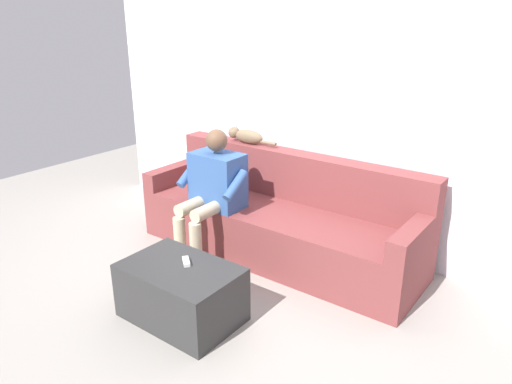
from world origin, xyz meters
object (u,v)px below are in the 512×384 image
couch (281,220)px  cat_on_backrest (246,136)px  coffee_table (181,292)px  person_solo_seated (213,187)px  remote_white (187,262)px

couch → cat_on_backrest: (0.57, -0.25, 0.62)m
coffee_table → person_solo_seated: 1.05m
person_solo_seated → remote_white: size_ratio=9.10×
couch → person_solo_seated: (0.44, 0.37, 0.32)m
couch → coffee_table: (0.00, 1.22, -0.11)m
couch → cat_on_backrest: 0.88m
coffee_table → remote_white: bearing=-94.5°
couch → cat_on_backrest: size_ratio=4.69×
couch → remote_white: 1.16m
cat_on_backrest → remote_white: cat_on_backrest is taller
person_solo_seated → cat_on_backrest: bearing=-78.5°
coffee_table → remote_white: size_ratio=6.51×
couch → remote_white: (-0.00, 1.16, 0.10)m
cat_on_backrest → remote_white: bearing=112.2°
person_solo_seated → remote_white: bearing=119.6°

